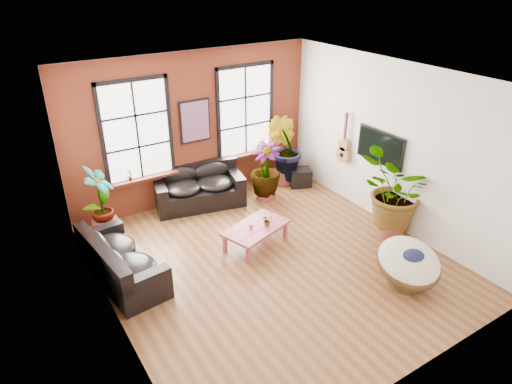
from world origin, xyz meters
The scene contains 19 objects.
room centered at (0.00, 0.15, 1.75)m, with size 6.04×6.54×3.54m.
sofa_back centered at (-0.14, 2.92, 0.43)m, with size 2.21×1.42×0.94m.
sofa_left centered at (-2.63, 1.02, 0.38)m, with size 1.12×2.19×0.83m.
coffee_table centered at (0.04, 0.67, 0.38)m, with size 1.50×1.13×0.51m.
papasan_chair centered at (1.63, -1.84, 0.44)m, with size 1.37×1.38×0.85m.
poster centered at (0.00, 3.18, 1.95)m, with size 0.74×0.06×0.98m.
tv_wall_unit centered at (2.93, 0.60, 1.54)m, with size 0.13×1.86×1.20m.
media_box centered at (2.49, 2.42, 0.22)m, with size 0.67×0.62×0.45m.
pot_back_left centered at (-2.42, 2.68, 0.19)m, with size 0.66×0.66×0.39m.
pot_back_right centered at (2.18, 2.75, 0.19)m, with size 0.67×0.67×0.38m.
pot_right_wall centered at (2.66, -0.52, 0.21)m, with size 0.61×0.61×0.41m.
pot_mid centered at (1.35, 2.27, 0.17)m, with size 0.53×0.53×0.35m.
floor_plant_back_left centered at (-2.44, 2.68, 0.87)m, with size 0.76×0.51×1.44m, color #114016.
floor_plant_back_right centered at (2.21, 2.77, 0.95)m, with size 0.88×0.71×1.59m, color #114016.
floor_plant_right_wall centered at (2.66, -0.51, 1.00)m, with size 1.52×1.32×1.69m, color #114016.
floor_plant_mid centered at (1.34, 2.28, 0.79)m, with size 0.73×0.73×1.31m, color #114016.
table_plant centered at (0.27, 0.60, 0.54)m, with size 0.20×0.18×0.23m, color #114016.
sill_plant_left centered at (-1.65, 3.13, 1.04)m, with size 0.14×0.10×0.27m, color #114016.
sill_plant_right centered at (1.70, 3.13, 1.04)m, with size 0.15×0.15×0.27m, color #114016.
Camera 1 is at (-4.16, -5.95, 5.17)m, focal length 32.00 mm.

